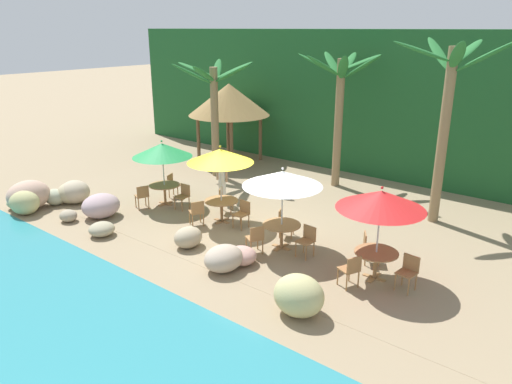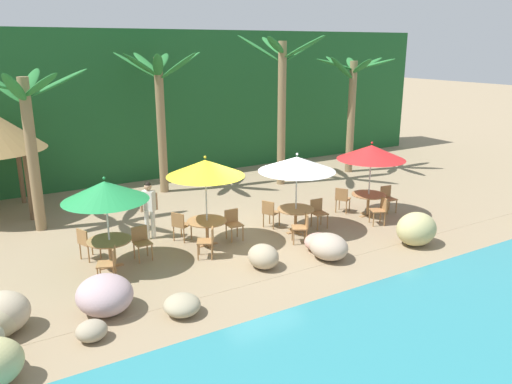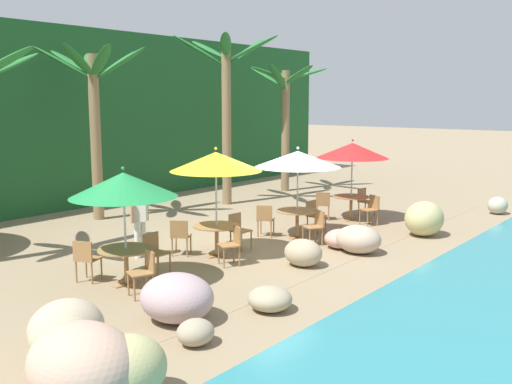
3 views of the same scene
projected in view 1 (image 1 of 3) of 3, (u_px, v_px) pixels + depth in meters
name	position (u px, v px, depth m)	size (l,w,h in m)	color
ground_plane	(254.00, 233.00, 15.06)	(120.00, 120.00, 0.00)	#937F60
terrace_deck	(254.00, 233.00, 15.06)	(18.00, 5.20, 0.01)	#937F60
foliage_backdrop	(387.00, 103.00, 20.73)	(28.00, 2.40, 6.00)	#1E5628
rock_seawall	(104.00, 217.00, 15.29)	(16.57, 2.67, 1.03)	tan
umbrella_green	(162.00, 150.00, 16.91)	(2.10, 2.10, 2.36)	silver
dining_table_green	(165.00, 188.00, 17.36)	(1.10, 1.10, 0.74)	#A37547
chair_green_seaward	(183.00, 195.00, 16.97)	(0.43, 0.44, 0.87)	#9E7042
chair_green_inland	(173.00, 184.00, 18.18)	(0.55, 0.55, 0.87)	#9E7042
chair_green_left	(142.00, 195.00, 16.92)	(0.55, 0.55, 0.87)	#9E7042
umbrella_yellow	(220.00, 156.00, 15.27)	(2.13, 2.13, 2.57)	silver
dining_table_yellow	(221.00, 204.00, 15.79)	(1.10, 1.10, 0.74)	#A37547
chair_yellow_seaward	(243.00, 212.00, 15.36)	(0.43, 0.44, 0.87)	#9E7042
chair_yellow_inland	(224.00, 198.00, 16.63)	(0.58, 0.58, 0.87)	#9E7042
chair_yellow_left	(197.00, 211.00, 15.44)	(0.58, 0.58, 0.87)	#9E7042
umbrella_white	(283.00, 179.00, 13.40)	(2.25, 2.25, 2.43)	silver
dining_table_white	(282.00, 228.00, 13.88)	(1.10, 1.10, 0.74)	#A37547
chair_white_seaward	(307.00, 239.00, 13.42)	(0.45, 0.46, 0.87)	#9E7042
chair_white_inland	(284.00, 220.00, 14.71)	(0.57, 0.56, 0.87)	#9E7042
chair_white_left	(256.00, 237.00, 13.51)	(0.57, 0.57, 0.87)	#9E7042
umbrella_red	(381.00, 200.00, 11.68)	(2.18, 2.18, 2.47)	silver
dining_table_red	(376.00, 256.00, 12.17)	(1.10, 1.10, 0.74)	#A37547
chair_red_seaward	(408.00, 270.00, 11.70)	(0.46, 0.47, 0.87)	#9E7042
chair_red_inland	(369.00, 246.00, 13.01)	(0.58, 0.58, 0.87)	#9E7042
chair_red_left	(351.00, 269.00, 11.75)	(0.56, 0.56, 0.87)	#9E7042
palm_tree_nearest	(214.00, 97.00, 19.94)	(3.72, 3.59, 4.81)	olive
palm_tree_second	(340.00, 95.00, 18.51)	(3.21, 3.31, 5.20)	olive
palm_tree_third	(447.00, 104.00, 14.81)	(3.33, 3.61, 5.81)	olive
palapa_hut	(229.00, 100.00, 22.33)	(3.77, 3.77, 3.64)	brown
waiter_in_white	(222.00, 177.00, 17.35)	(0.52, 0.39, 1.70)	white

